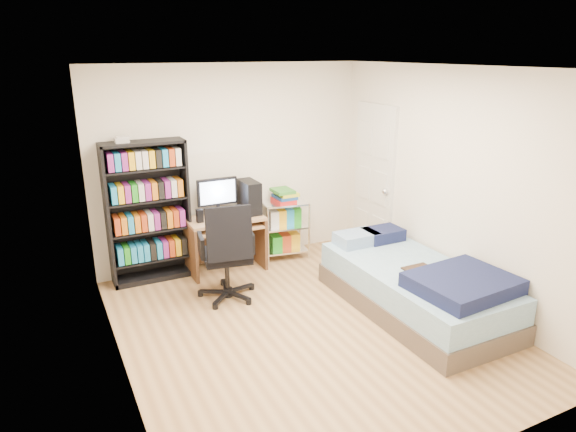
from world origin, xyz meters
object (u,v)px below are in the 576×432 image
computer_desk (231,220)px  bed (416,287)px  media_shelf (148,211)px  office_chair (228,269)px

computer_desk → bed: bearing=-55.5°
computer_desk → bed: (1.33, -1.94, -0.36)m
media_shelf → bed: media_shelf is taller
media_shelf → computer_desk: media_shelf is taller
media_shelf → computer_desk: size_ratio=1.49×
office_chair → bed: 2.03m
media_shelf → computer_desk: 1.01m
media_shelf → office_chair: size_ratio=1.56×
computer_desk → office_chair: (-0.34, -0.80, -0.27)m
computer_desk → office_chair: size_ratio=1.04×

